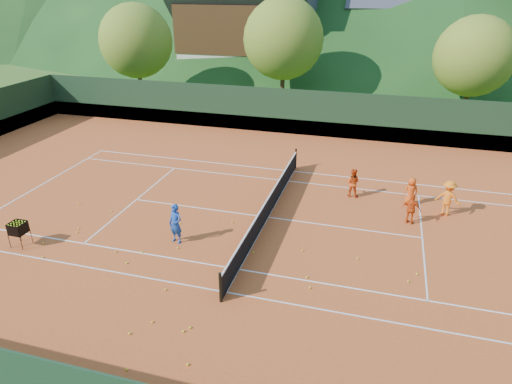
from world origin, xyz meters
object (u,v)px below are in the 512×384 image
(student_a, at_px, (352,183))
(student_b, at_px, (411,209))
(chalet_mid, at_px, (411,29))
(coach, at_px, (176,224))
(tennis_net, at_px, (268,207))
(ball_hopper, at_px, (18,229))
(chalet_left, at_px, (248,21))
(student_c, at_px, (411,191))
(student_d, at_px, (448,198))

(student_a, xyz_separation_m, student_b, (2.62, -2.06, -0.02))
(chalet_mid, bearing_deg, coach, -103.58)
(coach, height_order, tennis_net, coach)
(student_b, bearing_deg, ball_hopper, 39.53)
(student_a, distance_m, chalet_left, 30.32)
(student_c, distance_m, chalet_left, 31.75)
(student_a, bearing_deg, chalet_mid, -90.54)
(student_d, height_order, chalet_left, chalet_left)
(student_c, relative_size, ball_hopper, 1.34)
(ball_hopper, bearing_deg, tennis_net, 29.50)
(student_a, distance_m, student_b, 3.34)
(chalet_left, bearing_deg, student_a, -63.62)
(student_b, height_order, chalet_left, chalet_left)
(ball_hopper, bearing_deg, chalet_left, 92.24)
(chalet_mid, bearing_deg, student_c, -90.12)
(student_b, xyz_separation_m, student_c, (0.02, 1.86, -0.01))
(ball_hopper, relative_size, chalet_left, 0.07)
(student_a, relative_size, ball_hopper, 1.39)
(student_b, relative_size, chalet_left, 0.10)
(student_d, xyz_separation_m, tennis_net, (-7.44, -2.41, -0.30))
(tennis_net, height_order, chalet_left, chalet_left)
(student_a, relative_size, tennis_net, 0.12)
(chalet_mid, bearing_deg, student_b, -90.14)
(student_c, bearing_deg, ball_hopper, 8.15)
(ball_hopper, bearing_deg, student_d, 24.41)
(student_b, height_order, student_d, student_d)
(student_d, xyz_separation_m, chalet_left, (-17.44, 27.59, 4.82))
(student_c, xyz_separation_m, ball_hopper, (-14.57, -7.88, 0.08))
(student_c, distance_m, student_d, 1.62)
(ball_hopper, bearing_deg, student_a, 34.12)
(student_c, distance_m, tennis_net, 6.65)
(student_a, xyz_separation_m, chalet_mid, (2.71, 30.80, 4.27))
(chalet_mid, bearing_deg, student_a, -95.02)
(coach, relative_size, chalet_mid, 0.13)
(chalet_mid, bearing_deg, ball_hopper, -110.62)
(student_d, bearing_deg, student_c, -5.64)
(student_b, xyz_separation_m, tennis_net, (-5.92, -1.13, -0.17))
(student_b, bearing_deg, chalet_left, -44.07)
(student_b, distance_m, tennis_net, 6.03)
(student_c, bearing_deg, student_b, 69.21)
(coach, bearing_deg, ball_hopper, -145.59)
(student_a, relative_size, student_d, 0.87)
(student_a, distance_m, student_c, 2.65)
(student_a, xyz_separation_m, student_c, (2.64, -0.20, -0.03))
(coach, height_order, student_c, coach)
(ball_hopper, bearing_deg, coach, 18.49)
(student_a, xyz_separation_m, tennis_net, (-3.29, -3.20, -0.19))
(student_a, distance_m, tennis_net, 4.59)
(ball_hopper, height_order, chalet_left, chalet_left)
(coach, relative_size, student_c, 1.21)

